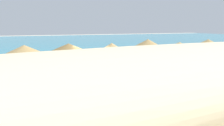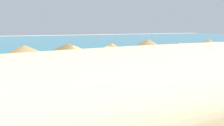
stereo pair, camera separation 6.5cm
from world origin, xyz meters
TOP-DOWN VIEW (x-y plane):
  - ground_plane at (0.00, 0.00)m, footprint 160.00×160.00m
  - sea_water at (0.00, 41.24)m, footprint 160.00×69.89m
  - dune_ridge at (0.56, -7.77)m, footprint 50.04×10.08m
  - beach_umbrella_2 at (-4.30, 0.82)m, footprint 2.47×2.47m
  - beach_umbrella_3 at (-1.47, 0.82)m, footprint 2.22×2.22m
  - beach_umbrella_4 at (1.65, 0.65)m, footprint 2.19×2.19m
  - beach_umbrella_5 at (4.68, 0.64)m, footprint 2.19×2.19m
  - beach_umbrella_6 at (7.90, 0.86)m, footprint 2.53×2.53m
  - beach_umbrella_7 at (11.01, 0.83)m, footprint 2.58×2.58m
  - lounge_chair_0 at (2.58, 0.01)m, footprint 1.59×1.14m
  - beach_ball at (11.30, -0.64)m, footprint 0.40×0.40m
  - cooler_box at (-1.53, -1.67)m, footprint 0.60×0.58m

SIDE VIEW (x-z plane):
  - ground_plane at x=0.00m, z-range 0.00..0.00m
  - sea_water at x=0.00m, z-range 0.00..0.01m
  - cooler_box at x=-1.53m, z-range 0.00..0.36m
  - beach_ball at x=11.30m, z-range 0.00..0.40m
  - lounge_chair_0 at x=2.58m, z-range -0.09..1.04m
  - dune_ridge at x=0.56m, z-range 0.00..3.14m
  - beach_umbrella_6 at x=7.90m, z-range 0.92..3.39m
  - beach_umbrella_4 at x=1.65m, z-range 0.96..3.55m
  - beach_umbrella_7 at x=11.01m, z-range 0.99..3.63m
  - beach_umbrella_2 at x=-4.30m, z-range 1.02..3.65m
  - beach_umbrella_3 at x=-1.47m, z-range 1.08..3.72m
  - beach_umbrella_5 at x=4.68m, z-range 1.10..3.90m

